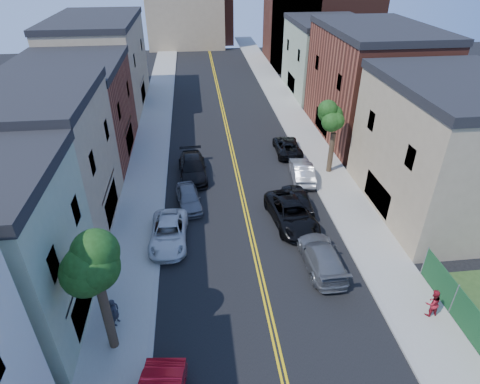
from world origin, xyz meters
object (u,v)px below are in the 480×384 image
object	(u,v)px
black_car_left	(193,168)
pedestrian_right	(432,303)
white_pickup	(169,233)
grey_car_left	(189,198)
grey_car_right	(322,257)
silver_car_right	(302,171)
dark_car_right_far	(287,146)
black_car_right	(297,200)
black_suv_lane	(292,213)
pedestrian_left	(115,312)

from	to	relation	value
black_car_left	pedestrian_right	size ratio (longest dim) A/B	3.30
white_pickup	grey_car_left	distance (m)	4.37
grey_car_right	silver_car_right	bearing A→B (deg)	-98.50
dark_car_right_far	pedestrian_right	world-z (taller)	pedestrian_right
grey_car_right	silver_car_right	xyz separation A→B (m)	(1.46, 10.63, 0.01)
grey_car_left	grey_car_right	distance (m)	11.04
silver_car_right	black_car_left	bearing A→B (deg)	-4.07
grey_car_left	pedestrian_right	world-z (taller)	pedestrian_right
black_car_right	pedestrian_right	world-z (taller)	pedestrian_right
silver_car_right	black_suv_lane	size ratio (longest dim) A/B	0.81
black_car_left	grey_car_right	world-z (taller)	black_car_left
grey_car_right	black_suv_lane	xyz separation A→B (m)	(-0.80, 4.64, 0.04)
grey_car_right	black_suv_lane	distance (m)	4.71
grey_car_left	grey_car_right	size ratio (longest dim) A/B	0.80
grey_car_left	silver_car_right	size ratio (longest dim) A/B	0.89
white_pickup	black_suv_lane	xyz separation A→B (m)	(8.50, 1.17, 0.09)
black_car_right	grey_car_right	bearing A→B (deg)	90.22
white_pickup	black_suv_lane	bearing A→B (deg)	9.58
black_car_right	grey_car_left	bearing A→B (deg)	-8.59
black_suv_lane	pedestrian_left	world-z (taller)	pedestrian_left
dark_car_right_far	black_suv_lane	xyz separation A→B (m)	(-2.15, -11.11, 0.12)
black_suv_lane	pedestrian_right	xyz separation A→B (m)	(5.37, -9.11, 0.19)
black_car_left	silver_car_right	world-z (taller)	black_car_left
pedestrian_left	grey_car_left	bearing A→B (deg)	0.40
grey_car_left	black_car_right	distance (m)	8.10
pedestrian_right	dark_car_right_far	bearing A→B (deg)	-87.30
white_pickup	black_car_left	world-z (taller)	black_car_left
white_pickup	pedestrian_right	distance (m)	15.98
black_car_left	black_suv_lane	distance (m)	10.15
white_pickup	grey_car_right	xyz separation A→B (m)	(9.30, -3.48, 0.04)
grey_car_left	grey_car_right	xyz separation A→B (m)	(7.97, -7.64, 0.05)
white_pickup	silver_car_right	bearing A→B (deg)	35.40
grey_car_left	dark_car_right_far	distance (m)	12.36
white_pickup	pedestrian_right	world-z (taller)	pedestrian_right
black_car_left	black_car_right	size ratio (longest dim) A/B	1.23
pedestrian_right	black_car_right	bearing A→B (deg)	-73.61
black_car_left	pedestrian_left	xyz separation A→B (m)	(-4.16, -15.32, 0.16)
black_suv_lane	pedestrian_left	size ratio (longest dim) A/B	3.51
grey_car_right	black_car_right	xyz separation A→B (m)	(0.03, 6.36, 0.02)
black_car_right	black_suv_lane	distance (m)	1.91
dark_car_right_far	pedestrian_left	xyz separation A→B (m)	(-13.11, -18.90, 0.29)
pedestrian_right	pedestrian_left	bearing A→B (deg)	-10.98
silver_car_right	pedestrian_left	size ratio (longest dim) A/B	2.84
black_car_left	silver_car_right	size ratio (longest dim) A/B	1.19
black_car_right	silver_car_right	size ratio (longest dim) A/B	0.97
grey_car_left	black_car_left	distance (m)	4.56
grey_car_left	pedestrian_right	bearing A→B (deg)	-51.74
grey_car_left	black_car_left	size ratio (longest dim) A/B	0.75
grey_car_right	black_car_right	size ratio (longest dim) A/B	1.15
black_car_left	pedestrian_left	distance (m)	15.88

